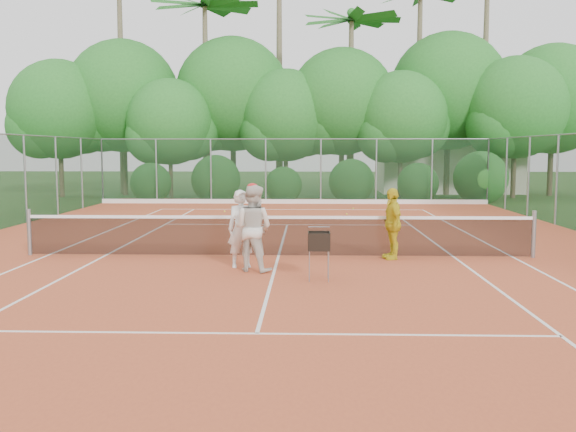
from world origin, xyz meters
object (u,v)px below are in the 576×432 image
object	(u,v)px
player_white	(242,229)
player_center_grp	(253,228)
player_yellow	(392,224)
ball_hopper	(319,242)

from	to	relation	value
player_white	player_center_grp	distance (m)	0.50
player_center_grp	player_white	bearing A→B (deg)	123.00
player_center_grp	player_yellow	world-z (taller)	player_center_grp
player_center_grp	ball_hopper	distance (m)	1.64
player_center_grp	ball_hopper	xyz separation A→B (m)	(1.35, -0.92, -0.16)
player_center_grp	ball_hopper	size ratio (longest dim) A/B	1.95
player_yellow	player_white	bearing A→B (deg)	-82.44
player_yellow	ball_hopper	xyz separation A→B (m)	(-1.72, -2.48, -0.08)
player_yellow	ball_hopper	bearing A→B (deg)	-46.09
ball_hopper	player_yellow	bearing A→B (deg)	33.61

